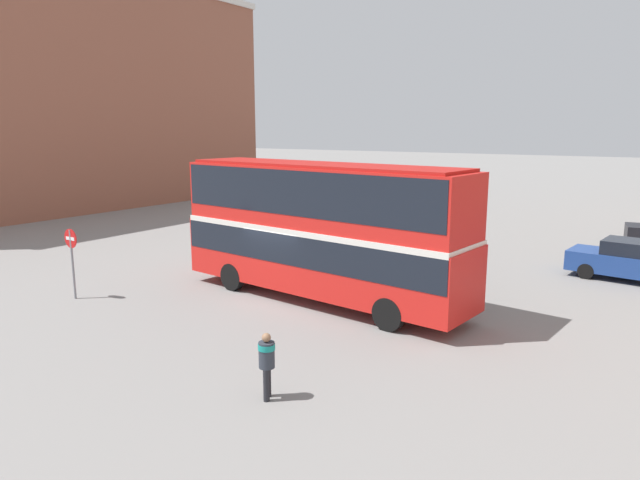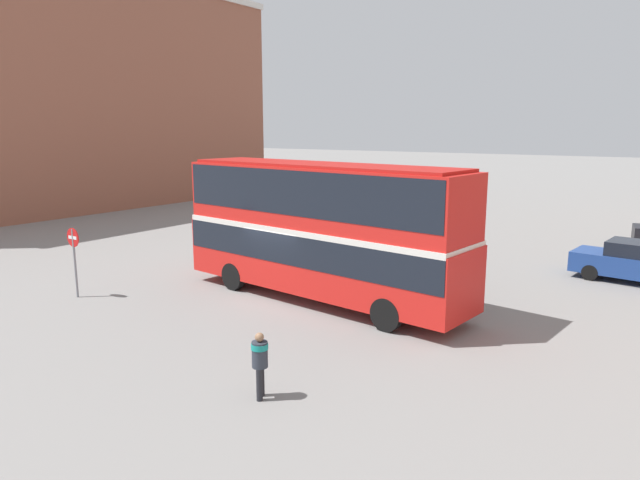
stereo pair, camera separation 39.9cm
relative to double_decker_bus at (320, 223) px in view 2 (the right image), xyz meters
name	(u,v)px [view 2 (the right image)]	position (x,y,z in m)	size (l,w,h in m)	color
ground_plane	(282,296)	(-1.36, -0.45, -2.74)	(240.00, 240.00, 0.00)	gray
building_row_left	(60,93)	(-30.17, 9.13, 5.80)	(11.12, 34.29, 17.05)	#935642
double_decker_bus	(320,223)	(0.00, 0.00, 0.00)	(11.27, 3.55, 4.79)	red
pedestrian_foreground	(260,358)	(3.18, -6.89, -1.79)	(0.52, 0.52, 1.54)	#232328
parked_car_kerb_near	(636,262)	(8.81, 9.04, -1.93)	(4.64, 2.25, 1.61)	navy
no_entry_sign	(74,250)	(-7.34, -4.70, -1.02)	(0.68, 0.08, 2.52)	gray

